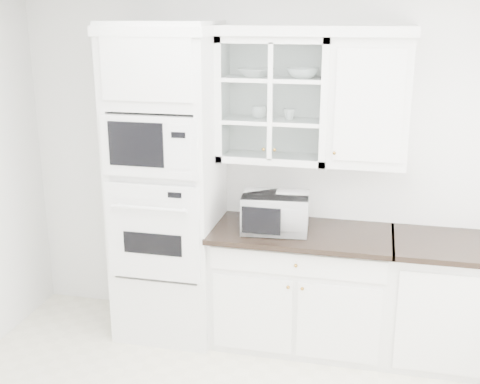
# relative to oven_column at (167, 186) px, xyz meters

# --- Properties ---
(room_shell) EXTENTS (4.00, 3.50, 2.70)m
(room_shell) POSITION_rel_oven_column_xyz_m (0.75, -0.99, 0.58)
(room_shell) COLOR white
(room_shell) RESTS_ON ground
(oven_column) EXTENTS (0.76, 0.68, 2.40)m
(oven_column) POSITION_rel_oven_column_xyz_m (0.00, 0.00, 0.00)
(oven_column) COLOR white
(oven_column) RESTS_ON ground
(base_cabinet_run) EXTENTS (1.32, 0.67, 0.92)m
(base_cabinet_run) POSITION_rel_oven_column_xyz_m (1.03, 0.03, -0.74)
(base_cabinet_run) COLOR white
(base_cabinet_run) RESTS_ON ground
(extra_base_cabinet) EXTENTS (0.72, 0.67, 0.92)m
(extra_base_cabinet) POSITION_rel_oven_column_xyz_m (2.03, 0.03, -0.74)
(extra_base_cabinet) COLOR white
(extra_base_cabinet) RESTS_ON ground
(upper_cabinet_glass) EXTENTS (0.80, 0.33, 0.90)m
(upper_cabinet_glass) POSITION_rel_oven_column_xyz_m (0.78, 0.17, 0.65)
(upper_cabinet_glass) COLOR white
(upper_cabinet_glass) RESTS_ON room_shell
(upper_cabinet_solid) EXTENTS (0.55, 0.33, 0.90)m
(upper_cabinet_solid) POSITION_rel_oven_column_xyz_m (1.46, 0.17, 0.65)
(upper_cabinet_solid) COLOR white
(upper_cabinet_solid) RESTS_ON room_shell
(crown_molding) EXTENTS (2.14, 0.38, 0.07)m
(crown_molding) POSITION_rel_oven_column_xyz_m (0.68, 0.14, 1.14)
(crown_molding) COLOR white
(crown_molding) RESTS_ON room_shell
(countertop_microwave) EXTENTS (0.51, 0.44, 0.28)m
(countertop_microwave) POSITION_rel_oven_column_xyz_m (0.83, -0.02, -0.14)
(countertop_microwave) COLOR white
(countertop_microwave) RESTS_ON base_cabinet_run
(bowl_a) EXTENTS (0.31, 0.31, 0.06)m
(bowl_a) POSITION_rel_oven_column_xyz_m (0.64, 0.18, 0.84)
(bowl_a) COLOR white
(bowl_a) RESTS_ON upper_cabinet_glass
(bowl_b) EXTENTS (0.24, 0.24, 0.07)m
(bowl_b) POSITION_rel_oven_column_xyz_m (0.98, 0.15, 0.84)
(bowl_b) COLOR white
(bowl_b) RESTS_ON upper_cabinet_glass
(cup_a) EXTENTS (0.14, 0.14, 0.09)m
(cup_a) POSITION_rel_oven_column_xyz_m (0.67, 0.17, 0.56)
(cup_a) COLOR white
(cup_a) RESTS_ON upper_cabinet_glass
(cup_b) EXTENTS (0.10, 0.10, 0.08)m
(cup_b) POSITION_rel_oven_column_xyz_m (0.89, 0.15, 0.55)
(cup_b) COLOR white
(cup_b) RESTS_ON upper_cabinet_glass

